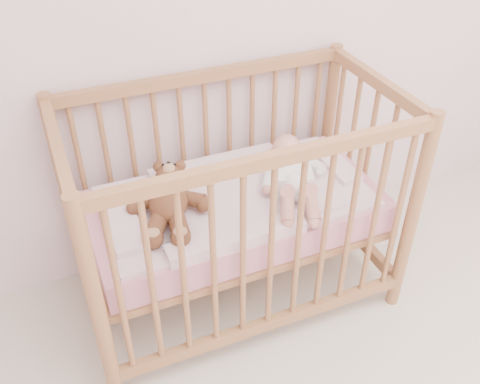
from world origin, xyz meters
name	(u,v)px	position (x,y,z in m)	size (l,w,h in m)	color
crib	(235,208)	(-0.26, 1.60, 0.50)	(1.36, 0.76, 1.00)	#A57246
mattress	(236,211)	(-0.26, 1.60, 0.49)	(1.22, 0.62, 0.13)	pink
blanket	(235,197)	(-0.26, 1.60, 0.56)	(1.10, 0.58, 0.06)	pink
baby	(292,172)	(-0.01, 1.58, 0.64)	(0.29, 0.60, 0.15)	white
teddy_bear	(168,200)	(-0.55, 1.58, 0.65)	(0.34, 0.49, 0.14)	brown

